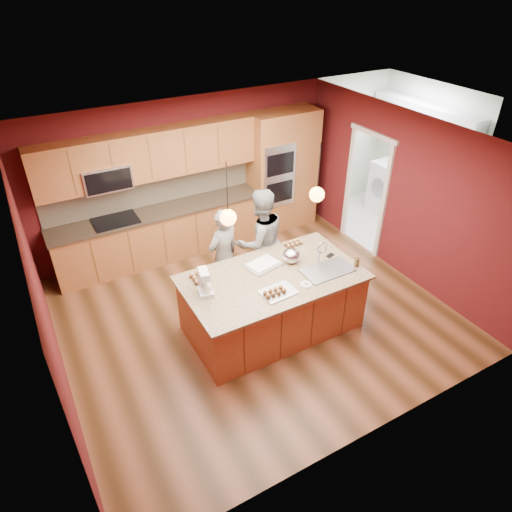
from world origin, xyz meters
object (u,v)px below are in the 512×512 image
island (273,301)px  person_right (260,241)px  mixing_bowl (291,256)px  person_left (224,257)px  stand_mixer (205,284)px

island → person_right: bearing=71.2°
island → mixing_bowl: size_ratio=9.63×
island → person_left: person_left is taller
person_right → island: bearing=70.6°
island → mixing_bowl: (0.40, 0.19, 0.55)m
person_left → stand_mixer: bearing=33.2°
mixing_bowl → island: bearing=-155.0°
person_left → stand_mixer: person_left is taller
stand_mixer → mixing_bowl: (1.38, 0.07, -0.05)m
island → mixing_bowl: 0.70m
person_left → mixing_bowl: person_left is taller
island → person_right: person_right is taller
person_left → mixing_bowl: size_ratio=6.16×
person_right → stand_mixer: bearing=32.0°
person_left → person_right: 0.64m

